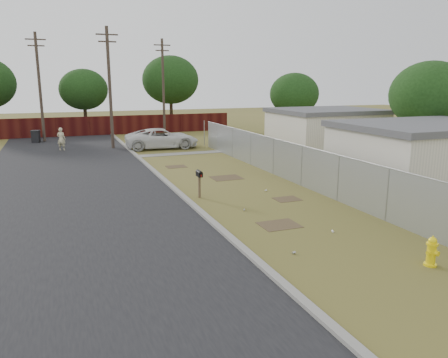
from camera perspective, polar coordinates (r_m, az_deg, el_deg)
name	(u,v)px	position (r m, az deg, el deg)	size (l,w,h in m)	color
ground	(244,191)	(20.59, 2.60, -1.60)	(120.00, 120.00, 0.00)	olive
street	(83,170)	(26.82, -17.97, 1.18)	(15.10, 60.00, 0.12)	black
chainlink_fence	(291,166)	(22.70, 8.81, 1.67)	(0.10, 27.06, 2.02)	gray
privacy_fence	(79,126)	(43.51, -18.46, 6.52)	(30.00, 0.12, 1.80)	#40120D
utility_poles	(107,86)	(39.17, -15.03, 11.70)	(12.60, 8.24, 9.00)	#43362D
houses	(369,140)	(28.03, 18.47, 4.83)	(9.30, 17.24, 3.10)	beige
horizon_trees	(152,86)	(42.75, -9.34, 11.92)	(33.32, 31.94, 7.78)	#352617
fire_hydrant	(432,252)	(13.65, 25.49, -8.58)	(0.43, 0.43, 0.89)	yellow
mailbox	(199,176)	(19.24, -3.25, 0.38)	(0.19, 0.54, 1.24)	brown
pickup_truck	(162,138)	(33.97, -8.12, 5.27)	(2.56, 5.55, 1.54)	silver
pedestrian	(61,139)	(34.77, -20.49, 4.92)	(0.63, 0.41, 1.72)	beige
trash_bin	(36,136)	(40.13, -23.37, 5.14)	(0.80, 0.86, 1.04)	black
scattered_litter	(281,217)	(16.71, 7.43, -4.96)	(2.76, 7.27, 0.07)	silver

